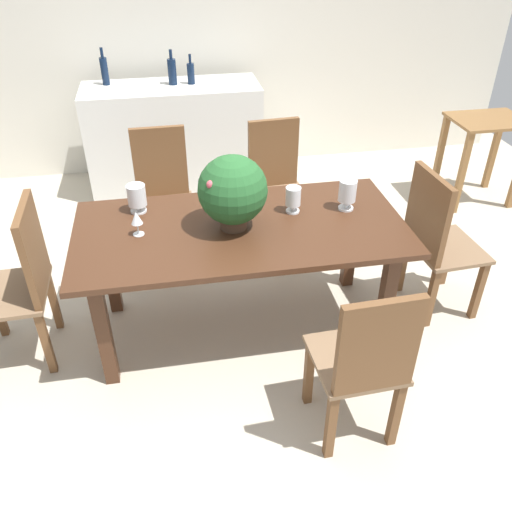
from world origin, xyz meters
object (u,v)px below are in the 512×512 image
crystal_vase_right (137,196)px  side_table (484,141)px  dining_table (241,241)px  wine_bottle_clear (104,70)px  wine_glass (136,219)px  kitchen_counter (175,138)px  crystal_vase_left (347,192)px  chair_near_right (365,362)px  wine_bottle_green (172,71)px  chair_foot_end (436,237)px  chair_far_right (277,182)px  flower_centerpiece (233,191)px  wine_bottle_tall (191,73)px  crystal_vase_center_near (293,198)px  chair_head_end (24,277)px  chair_far_left (163,191)px

crystal_vase_right → side_table: (2.98, 1.11, -0.30)m
dining_table → wine_bottle_clear: 2.49m
wine_glass → kitchen_counter: kitchen_counter is taller
wine_glass → crystal_vase_left: bearing=3.6°
kitchen_counter → wine_bottle_clear: size_ratio=5.00×
chair_near_right → crystal_vase_right: chair_near_right is taller
crystal_vase_right → side_table: size_ratio=0.23×
dining_table → kitchen_counter: (-0.29, 2.17, -0.18)m
crystal_vase_right → wine_bottle_green: wine_bottle_green is taller
chair_foot_end → wine_bottle_clear: bearing=38.9°
chair_far_right → flower_centerpiece: 1.17m
crystal_vase_left → kitchen_counter: bearing=114.9°
wine_bottle_green → wine_bottle_tall: wine_bottle_green is taller
crystal_vase_right → side_table: 3.19m
chair_near_right → dining_table: bearing=-67.8°
dining_table → chair_near_right: 1.06m
wine_bottle_green → side_table: wine_bottle_green is taller
crystal_vase_left → crystal_vase_center_near: crystal_vase_left is taller
kitchen_counter → wine_bottle_green: (0.03, 0.04, 0.60)m
chair_head_end → crystal_vase_left: chair_head_end is taller
flower_centerpiece → wine_bottle_tall: size_ratio=1.72×
chair_near_right → chair_far_right: 1.93m
crystal_vase_center_near → crystal_vase_right: 0.94m
dining_table → crystal_vase_center_near: crystal_vase_center_near is taller
wine_glass → chair_far_right: bearing=43.3°
dining_table → wine_glass: wine_glass is taller
dining_table → wine_bottle_green: 2.26m
crystal_vase_right → wine_bottle_green: (0.32, 1.92, 0.22)m
flower_centerpiece → crystal_vase_right: flower_centerpiece is taller
chair_far_left → wine_bottle_clear: (-0.41, 1.33, 0.55)m
chair_foot_end → flower_centerpiece: (-1.30, 0.01, 0.44)m
chair_near_right → wine_glass: chair_near_right is taller
side_table → chair_head_end: bearing=-159.2°
chair_far_left → chair_foot_end: chair_far_left is taller
crystal_vase_left → kitchen_counter: kitchen_counter is taller
chair_head_end → chair_far_right: 1.94m
crystal_vase_left → crystal_vase_center_near: (-0.33, 0.02, -0.02)m
chair_foot_end → flower_centerpiece: size_ratio=2.28×
flower_centerpiece → chair_foot_end: bearing=-0.2°
chair_head_end → chair_foot_end: chair_head_end is taller
wine_glass → wine_bottle_green: (0.32, 2.19, 0.22)m
flower_centerpiece → crystal_vase_left: bearing=7.4°
chair_near_right → flower_centerpiece: (-0.48, 0.96, 0.46)m
crystal_vase_right → crystal_vase_center_near: bearing=-10.5°
chair_near_right → crystal_vase_center_near: bearing=-87.1°
kitchen_counter → crystal_vase_right: bearing=-98.9°
chair_foot_end → side_table: 1.80m
chair_far_left → crystal_vase_right: size_ratio=5.71×
kitchen_counter → side_table: 2.80m
kitchen_counter → side_table: size_ratio=2.04×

